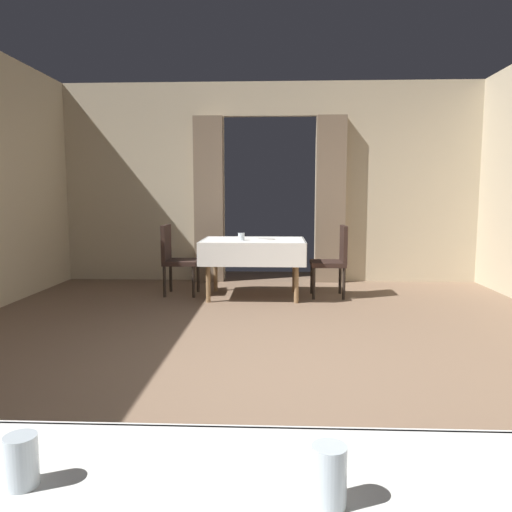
{
  "coord_description": "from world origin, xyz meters",
  "views": [
    {
      "loc": [
        0.13,
        -3.52,
        1.32
      ],
      "look_at": [
        -0.05,
        0.47,
        0.83
      ],
      "focal_mm": 35.04,
      "sensor_mm": 36.0,
      "label": 1
    }
  ],
  "objects_px": {
    "chair_mid_left": "(175,256)",
    "glass_near_d": "(22,461)",
    "dining_table_mid": "(254,247)",
    "chair_mid_right": "(334,257)",
    "glass_near_a": "(329,476)",
    "glass_mid_a": "(241,237)",
    "plate_mid_b": "(266,239)"
  },
  "relations": [
    {
      "from": "glass_mid_a",
      "to": "plate_mid_b",
      "type": "relative_size",
      "value": 0.41
    },
    {
      "from": "glass_near_a",
      "to": "glass_mid_a",
      "type": "xyz_separation_m",
      "value": [
        -0.55,
        5.42,
        -0.01
      ]
    },
    {
      "from": "glass_near_a",
      "to": "glass_near_d",
      "type": "distance_m",
      "value": 0.6
    },
    {
      "from": "chair_mid_left",
      "to": "glass_mid_a",
      "type": "relative_size",
      "value": 9.88
    },
    {
      "from": "chair_mid_left",
      "to": "plate_mid_b",
      "type": "height_order",
      "value": "chair_mid_left"
    },
    {
      "from": "chair_mid_right",
      "to": "glass_near_a",
      "type": "relative_size",
      "value": 8.11
    },
    {
      "from": "dining_table_mid",
      "to": "chair_mid_right",
      "type": "bearing_deg",
      "value": 3.02
    },
    {
      "from": "dining_table_mid",
      "to": "chair_mid_right",
      "type": "xyz_separation_m",
      "value": [
        1.05,
        0.06,
        -0.14
      ]
    },
    {
      "from": "plate_mid_b",
      "to": "chair_mid_left",
      "type": "bearing_deg",
      "value": 174.8
    },
    {
      "from": "dining_table_mid",
      "to": "glass_near_d",
      "type": "distance_m",
      "value": 5.51
    },
    {
      "from": "glass_near_d",
      "to": "glass_mid_a",
      "type": "distance_m",
      "value": 5.39
    },
    {
      "from": "chair_mid_right",
      "to": "glass_near_d",
      "type": "xyz_separation_m",
      "value": [
        -1.24,
        -5.56,
        0.29
      ]
    },
    {
      "from": "chair_mid_right",
      "to": "glass_near_a",
      "type": "bearing_deg",
      "value": -96.52
    },
    {
      "from": "glass_near_d",
      "to": "glass_mid_a",
      "type": "height_order",
      "value": "glass_near_d"
    },
    {
      "from": "glass_near_d",
      "to": "plate_mid_b",
      "type": "relative_size",
      "value": 0.46
    },
    {
      "from": "dining_table_mid",
      "to": "chair_mid_right",
      "type": "relative_size",
      "value": 1.42
    },
    {
      "from": "chair_mid_right",
      "to": "dining_table_mid",
      "type": "bearing_deg",
      "value": -176.98
    },
    {
      "from": "plate_mid_b",
      "to": "glass_near_d",
      "type": "bearing_deg",
      "value": -93.65
    },
    {
      "from": "glass_near_a",
      "to": "glass_mid_a",
      "type": "relative_size",
      "value": 1.22
    },
    {
      "from": "glass_near_d",
      "to": "glass_near_a",
      "type": "bearing_deg",
      "value": -3.35
    },
    {
      "from": "chair_mid_left",
      "to": "glass_near_d",
      "type": "height_order",
      "value": "chair_mid_left"
    },
    {
      "from": "chair_mid_left",
      "to": "glass_near_a",
      "type": "distance_m",
      "value": 5.84
    },
    {
      "from": "chair_mid_right",
      "to": "chair_mid_left",
      "type": "bearing_deg",
      "value": 178.54
    },
    {
      "from": "glass_near_a",
      "to": "plate_mid_b",
      "type": "bearing_deg",
      "value": 92.54
    },
    {
      "from": "dining_table_mid",
      "to": "glass_near_d",
      "type": "xyz_separation_m",
      "value": [
        -0.19,
        -5.51,
        0.15
      ]
    },
    {
      "from": "dining_table_mid",
      "to": "chair_mid_left",
      "type": "xyz_separation_m",
      "value": [
        -1.05,
        0.11,
        -0.14
      ]
    },
    {
      "from": "chair_mid_right",
      "to": "plate_mid_b",
      "type": "bearing_deg",
      "value": -176.34
    },
    {
      "from": "glass_near_a",
      "to": "glass_near_d",
      "type": "xyz_separation_m",
      "value": [
        -0.6,
        0.03,
        -0.01
      ]
    },
    {
      "from": "chair_mid_right",
      "to": "glass_mid_a",
      "type": "xyz_separation_m",
      "value": [
        -1.19,
        -0.17,
        0.28
      ]
    },
    {
      "from": "glass_mid_a",
      "to": "plate_mid_b",
      "type": "distance_m",
      "value": 0.33
    },
    {
      "from": "chair_mid_right",
      "to": "chair_mid_left",
      "type": "distance_m",
      "value": 2.09
    },
    {
      "from": "chair_mid_left",
      "to": "glass_mid_a",
      "type": "bearing_deg",
      "value": -14.2
    }
  ]
}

